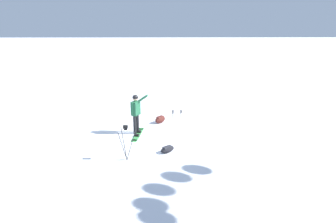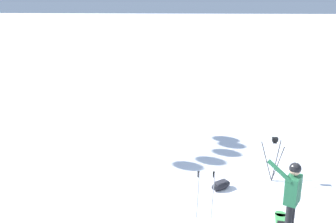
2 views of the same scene
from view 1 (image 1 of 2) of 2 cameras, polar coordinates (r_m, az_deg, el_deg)
name	(u,v)px [view 1 (image 1 of 2)]	position (r m, az deg, el deg)	size (l,w,h in m)	color
ground_plane	(147,136)	(12.27, -4.28, -4.99)	(300.00, 300.00, 0.00)	white
snowboarder	(136,110)	(12.26, -6.66, 0.35)	(0.48, 0.79, 1.81)	black
snowboard	(138,134)	(12.41, -6.27, -4.67)	(1.73, 0.47, 0.10)	#3F994C
gear_bag_large	(160,119)	(13.82, -1.62, -1.62)	(0.71, 0.67, 0.35)	#4C1E19
camera_tripod	(126,136)	(9.79, -8.74, -4.92)	(0.59, 0.60, 1.32)	#262628
gear_bag_small	(167,149)	(10.62, -0.13, -7.78)	(0.61, 0.66, 0.23)	black
ski_poles	(177,120)	(11.78, 1.86, -1.70)	(0.18, 0.41, 1.23)	gray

